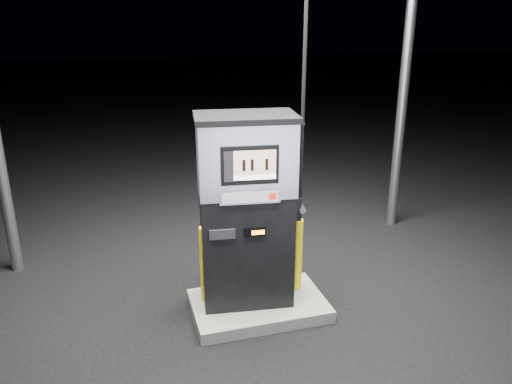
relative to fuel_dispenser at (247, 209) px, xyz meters
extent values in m
plane|color=black|center=(0.12, -0.10, -1.31)|extent=(80.00, 80.00, 0.00)
cube|color=#62635E|center=(0.12, -0.10, -1.24)|extent=(1.60, 1.00, 0.15)
cylinder|color=gray|center=(3.12, 1.90, 0.94)|extent=(0.16, 0.16, 4.50)
cube|color=black|center=(0.00, 0.00, -0.48)|extent=(1.11, 0.73, 1.38)
cube|color=silver|center=(0.00, 0.00, 0.62)|extent=(1.14, 0.75, 0.83)
cube|color=black|center=(0.00, 0.00, 1.07)|extent=(1.19, 0.80, 0.07)
cube|color=black|center=(-0.04, -0.31, 0.62)|extent=(0.62, 0.11, 0.42)
cube|color=tan|center=(0.00, -0.34, 0.65)|extent=(0.45, 0.06, 0.26)
cube|color=white|center=(0.00, -0.34, 0.49)|extent=(0.45, 0.06, 0.06)
cube|color=silver|center=(-0.04, -0.31, 0.27)|extent=(0.66, 0.11, 0.15)
cube|color=gray|center=(-0.05, -0.33, 0.27)|extent=(0.60, 0.08, 0.12)
cube|color=red|center=(0.19, -0.36, 0.27)|extent=(0.08, 0.01, 0.08)
cube|color=black|center=(0.01, -0.32, -0.15)|extent=(0.24, 0.05, 0.10)
cube|color=orange|center=(0.04, -0.33, -0.15)|extent=(0.14, 0.02, 0.05)
cube|color=black|center=(-0.35, -0.27, -0.15)|extent=(0.29, 0.06, 0.11)
cube|color=black|center=(0.57, -0.07, -0.01)|extent=(0.13, 0.21, 0.27)
cylinder|color=gray|center=(0.63, -0.08, -0.01)|extent=(0.11, 0.25, 0.08)
cylinder|color=black|center=(0.61, -0.13, 1.83)|extent=(0.04, 0.04, 3.41)
cylinder|color=yellow|center=(-0.49, 0.10, -0.69)|extent=(0.14, 0.14, 0.95)
cylinder|color=yellow|center=(0.67, 0.06, -0.70)|extent=(0.15, 0.15, 0.93)
camera|label=1|loc=(-1.38, -5.16, 2.09)|focal=35.00mm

